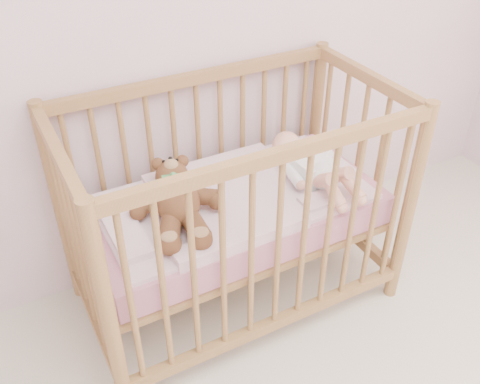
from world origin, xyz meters
TOP-DOWN VIEW (x-y plane):
  - crib at (0.07, 1.60)m, footprint 1.36×0.76m
  - mattress at (0.07, 1.60)m, footprint 1.22×0.62m
  - blanket at (0.07, 1.60)m, footprint 1.10×0.58m
  - baby at (0.43, 1.58)m, footprint 0.30×0.60m
  - teddy_bear at (-0.18, 1.58)m, footprint 0.52×0.64m

SIDE VIEW (x-z plane):
  - mattress at x=0.07m, z-range 0.42..0.55m
  - crib at x=0.07m, z-range 0.00..1.00m
  - blanket at x=0.07m, z-range 0.53..0.59m
  - baby at x=0.43m, z-range 0.56..0.71m
  - teddy_bear at x=-0.18m, z-range 0.57..0.72m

